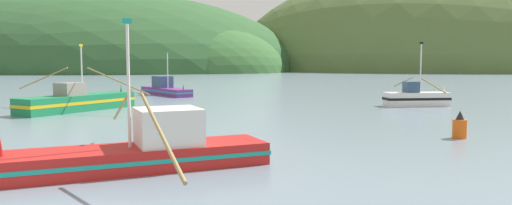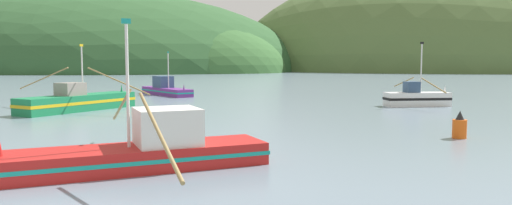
{
  "view_description": "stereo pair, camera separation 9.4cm",
  "coord_description": "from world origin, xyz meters",
  "px_view_note": "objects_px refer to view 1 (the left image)",
  "views": [
    {
      "loc": [
        9.46,
        -9.53,
        4.29
      ],
      "look_at": [
        -0.62,
        21.89,
        1.4
      ],
      "focal_mm": 33.1,
      "sensor_mm": 36.0,
      "label": 1
    },
    {
      "loc": [
        9.55,
        -9.5,
        4.29
      ],
      "look_at": [
        -0.62,
        21.89,
        1.4
      ],
      "focal_mm": 33.1,
      "sensor_mm": 36.0,
      "label": 2
    }
  ],
  "objects_px": {
    "fishing_boat_purple": "(165,89)",
    "channel_buoy": "(460,127)",
    "fishing_boat_green": "(78,101)",
    "fishing_boat_white": "(416,98)",
    "fishing_boat_red": "(144,150)"
  },
  "relations": [
    {
      "from": "channel_buoy",
      "to": "fishing_boat_red",
      "type": "bearing_deg",
      "value": -136.81
    },
    {
      "from": "fishing_boat_purple",
      "to": "fishing_boat_white",
      "type": "distance_m",
      "value": 30.89
    },
    {
      "from": "fishing_boat_purple",
      "to": "fishing_boat_red",
      "type": "distance_m",
      "value": 42.07
    },
    {
      "from": "fishing_boat_purple",
      "to": "fishing_boat_red",
      "type": "relative_size",
      "value": 0.89
    },
    {
      "from": "fishing_boat_purple",
      "to": "channel_buoy",
      "type": "xyz_separation_m",
      "value": [
        32.28,
        -25.28,
        -0.1
      ]
    },
    {
      "from": "fishing_boat_green",
      "to": "channel_buoy",
      "type": "bearing_deg",
      "value": -88.81
    },
    {
      "from": "fishing_boat_purple",
      "to": "fishing_boat_red",
      "type": "xyz_separation_m",
      "value": [
        19.49,
        -37.29,
        0.01
      ]
    },
    {
      "from": "fishing_boat_green",
      "to": "fishing_boat_purple",
      "type": "relative_size",
      "value": 1.61
    },
    {
      "from": "fishing_boat_green",
      "to": "fishing_boat_purple",
      "type": "distance_m",
      "value": 19.69
    },
    {
      "from": "channel_buoy",
      "to": "fishing_boat_white",
      "type": "bearing_deg",
      "value": 95.97
    },
    {
      "from": "channel_buoy",
      "to": "fishing_boat_green",
      "type": "bearing_deg",
      "value": 169.22
    },
    {
      "from": "fishing_boat_red",
      "to": "fishing_boat_white",
      "type": "bearing_deg",
      "value": -150.2
    },
    {
      "from": "fishing_boat_green",
      "to": "fishing_boat_purple",
      "type": "height_order",
      "value": "fishing_boat_green"
    },
    {
      "from": "fishing_boat_purple",
      "to": "fishing_boat_green",
      "type": "bearing_deg",
      "value": -47.13
    },
    {
      "from": "fishing_boat_purple",
      "to": "fishing_boat_white",
      "type": "height_order",
      "value": "fishing_boat_white"
    }
  ]
}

